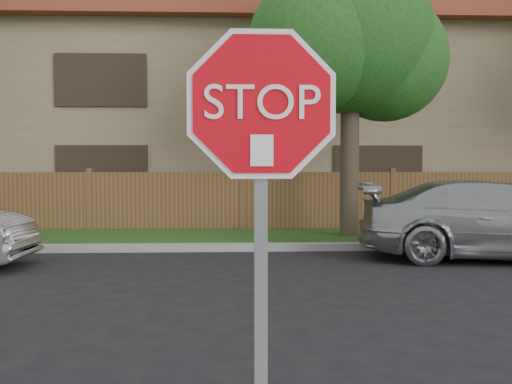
{
  "coord_description": "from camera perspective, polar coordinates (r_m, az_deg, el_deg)",
  "views": [
    {
      "loc": [
        -0.35,
        -4.37,
        1.88
      ],
      "look_at": [
        -0.19,
        -0.9,
        1.7
      ],
      "focal_mm": 42.0,
      "sensor_mm": 36.0,
      "label": 1
    }
  ],
  "objects": [
    {
      "name": "apartment_building",
      "position": [
        21.44,
        -1.62,
        7.33
      ],
      "size": [
        35.2,
        9.2,
        7.2
      ],
      "color": "#8B7A56",
      "rests_on": "ground"
    },
    {
      "name": "tree_mid",
      "position": [
        14.54,
        9.18,
        14.77
      ],
      "size": [
        4.8,
        3.9,
        7.35
      ],
      "color": "#382B21",
      "rests_on": "ground"
    },
    {
      "name": "fence",
      "position": [
        15.81,
        -1.28,
        -1.0
      ],
      "size": [
        70.0,
        0.12,
        1.6
      ],
      "primitive_type": "cube",
      "color": "brown",
      "rests_on": "ground"
    },
    {
      "name": "far_curb",
      "position": [
        12.65,
        -0.95,
        -5.28
      ],
      "size": [
        70.0,
        0.3,
        0.15
      ],
      "primitive_type": "cube",
      "color": "gray",
      "rests_on": "ground"
    },
    {
      "name": "grass_strip",
      "position": [
        14.29,
        -1.14,
        -4.39
      ],
      "size": [
        70.0,
        3.0,
        0.12
      ],
      "primitive_type": "cube",
      "color": "#1E4714",
      "rests_on": "ground"
    },
    {
      "name": "stop_sign",
      "position": [
        2.89,
        0.51,
        1.98
      ],
      "size": [
        1.01,
        0.13,
        2.55
      ],
      "color": "gray",
      "rests_on": "sidewalk_near"
    },
    {
      "name": "sedan_right",
      "position": [
        12.36,
        21.93,
        -2.5
      ],
      "size": [
        5.48,
        2.88,
        1.51
      ],
      "primitive_type": "imported",
      "rotation": [
        0.0,
        0.0,
        1.42
      ],
      "color": "#A2A6A9",
      "rests_on": "ground"
    }
  ]
}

